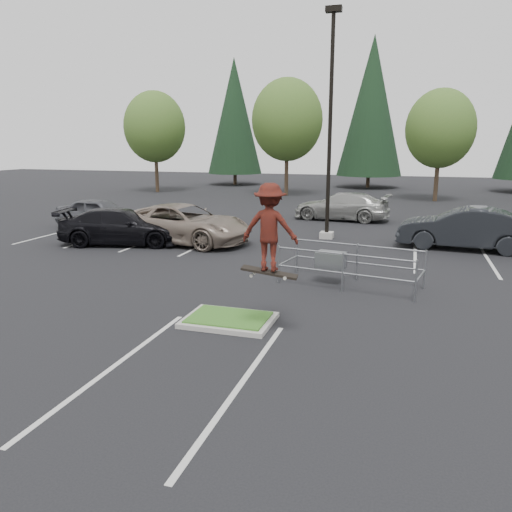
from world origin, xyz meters
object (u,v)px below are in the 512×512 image
(decid_c, at_px, (440,131))
(conif_a, at_px, (234,116))
(decid_b, at_px, (287,123))
(car_l_black, at_px, (121,226))
(skateboarder, at_px, (270,228))
(light_pole, at_px, (330,139))
(car_l_grey, at_px, (100,213))
(car_r_charc, at_px, (465,228))
(car_l_tan, at_px, (183,224))
(conif_b, at_px, (372,106))
(car_far_silver, at_px, (342,206))
(cart_corral, at_px, (335,260))
(decid_a, at_px, (155,129))

(decid_c, xyz_separation_m, conif_a, (-19.99, 10.17, 1.84))
(decid_b, relative_size, conif_a, 0.74)
(car_l_black, bearing_deg, decid_c, -46.91)
(decid_b, xyz_separation_m, skateboarder, (7.21, -31.07, -3.49))
(light_pole, bearing_deg, skateboarder, -86.80)
(car_l_grey, bearing_deg, light_pole, -90.24)
(decid_b, bearing_deg, car_r_charc, -57.13)
(car_l_grey, bearing_deg, conif_a, 2.39)
(conif_a, xyz_separation_m, car_l_tan, (8.51, -30.97, -6.23))
(decid_c, relative_size, conif_a, 0.64)
(conif_b, distance_m, skateboarder, 41.39)
(decid_c, xyz_separation_m, conif_b, (-5.99, 10.67, 2.59))
(conif_b, bearing_deg, car_l_grey, -111.63)
(car_l_tan, height_order, car_far_silver, car_l_tan)
(decid_b, bearing_deg, skateboarder, -76.94)
(cart_corral, relative_size, skateboarder, 2.11)
(decid_c, height_order, cart_corral, decid_c)
(decid_b, distance_m, car_far_silver, 15.02)
(light_pole, bearing_deg, decid_b, 109.35)
(decid_a, xyz_separation_m, car_l_grey, (6.51, -18.53, -4.80))
(car_l_grey, xyz_separation_m, car_far_silver, (11.91, 6.50, 0.02))
(light_pole, bearing_deg, decid_a, 135.75)
(car_far_silver, bearing_deg, light_pole, 6.81)
(light_pole, xyz_separation_m, decid_a, (-18.51, 18.03, 1.02))
(car_l_black, relative_size, car_far_silver, 0.99)
(decid_b, bearing_deg, cart_corral, -72.98)
(conif_b, relative_size, cart_corral, 3.20)
(light_pole, height_order, car_l_tan, light_pole)
(skateboarder, height_order, car_l_black, skateboarder)
(decid_a, bearing_deg, conif_b, 30.17)
(conif_b, bearing_deg, decid_c, -60.68)
(cart_corral, bearing_deg, decid_a, 138.47)
(cart_corral, relative_size, car_l_tan, 0.73)
(light_pole, distance_m, car_l_grey, 12.59)
(decid_a, bearing_deg, decid_c, -0.48)
(car_l_grey, distance_m, car_r_charc, 17.94)
(decid_a, distance_m, decid_c, 24.00)
(conif_b, height_order, car_r_charc, conif_b)
(conif_b, bearing_deg, skateboarder, -88.32)
(light_pole, height_order, skateboarder, light_pole)
(decid_a, relative_size, decid_c, 1.06)
(car_l_grey, bearing_deg, skateboarder, -136.08)
(skateboarder, xyz_separation_m, car_l_tan, (-6.69, 9.57, -1.69))
(decid_c, distance_m, car_l_grey, 25.73)
(skateboarder, xyz_separation_m, car_far_silver, (-0.79, 18.53, -1.76))
(light_pole, relative_size, decid_b, 1.05)
(skateboarder, bearing_deg, car_far_silver, -88.86)
(decid_c, relative_size, skateboarder, 3.91)
(cart_corral, bearing_deg, conif_b, 103.76)
(decid_c, height_order, car_far_silver, decid_c)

